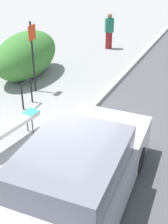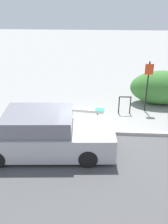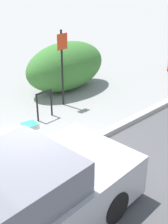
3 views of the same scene
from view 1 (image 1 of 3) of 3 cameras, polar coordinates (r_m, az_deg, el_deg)
The scene contains 8 objects.
ground_plane at distance 7.75m, azimuth -5.16°, elevation -6.47°, with size 60.00×60.00×0.00m, color gray.
curb at distance 7.71m, azimuth -5.18°, elevation -6.08°, with size 60.00×0.20×0.13m.
bench at distance 7.78m, azimuth -12.96°, elevation -2.48°, with size 1.75×0.55×0.59m.
bike_rack at distance 9.46m, azimuth -10.45°, elevation 3.83°, with size 0.55×0.07×0.83m.
sign_post at distance 10.04m, azimuth -9.36°, elevation 10.94°, with size 0.36×0.08×2.30m.
shrub_hedge at distance 11.44m, azimuth -10.47°, elevation 10.19°, with size 3.07×1.56×1.63m.
pedestrian at distance 14.36m, azimuth 4.63°, elevation 14.71°, with size 0.38×0.40×1.57m.
parked_car_near at distance 5.83m, azimuth -1.47°, elevation -12.31°, with size 4.68×2.13×1.47m.
Camera 1 is at (-5.29, -3.33, 4.58)m, focal length 50.00 mm.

